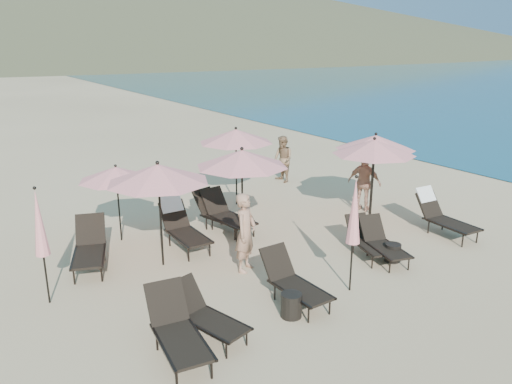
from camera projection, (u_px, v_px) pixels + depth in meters
ground at (358, 275)px, 11.03m from camera, size 800.00×800.00×0.00m
volcanic_headland at (79, 2)px, 284.01m from camera, size 690.00×690.00×55.00m
lounger_0 at (206, 314)px, 8.64m from camera, size 1.00×1.66×0.90m
lounger_1 at (177, 329)px, 8.10m from camera, size 0.87×1.82×1.01m
lounger_2 at (293, 281)px, 9.79m from camera, size 0.69×1.69×0.96m
lounger_3 at (367, 240)px, 11.94m from camera, size 0.95×1.59×0.86m
lounger_4 at (382, 242)px, 11.74m from camera, size 0.97×1.66×0.90m
lounger_5 at (442, 214)px, 13.28m from camera, size 0.77×1.85×1.13m
lounger_6 at (89, 247)px, 11.31m from camera, size 1.23×1.92×1.03m
lounger_7 at (182, 225)px, 12.45m from camera, size 0.69×1.84×1.15m
lounger_8 at (226, 213)px, 13.52m from camera, size 0.86×1.86×1.04m
lounger_9 at (220, 213)px, 13.58m from camera, size 1.10×1.88×1.02m
umbrella_open_0 at (158, 174)px, 10.91m from camera, size 2.29×2.29×2.47m
umbrella_open_1 at (242, 158)px, 12.25m from camera, size 2.31×2.31×2.49m
umbrella_open_2 at (374, 147)px, 13.66m from camera, size 2.29×2.29×2.46m
umbrella_open_3 at (116, 173)px, 12.45m from camera, size 1.88×1.88×2.03m
umbrella_open_4 at (236, 136)px, 15.20m from camera, size 2.30×2.30×2.47m
umbrella_open_5 at (375, 142)px, 14.32m from camera, size 2.29×2.29×2.46m
umbrella_closed_0 at (354, 212)px, 9.86m from camera, size 0.29×0.29×2.48m
umbrella_closed_1 at (39, 223)px, 9.38m from camera, size 0.28×0.28×2.40m
side_table_0 at (291, 305)px, 9.30m from camera, size 0.40×0.40×0.47m
side_table_1 at (393, 253)px, 11.67m from camera, size 0.37×0.37×0.43m
beachgoer_a at (246, 232)px, 11.03m from camera, size 0.79×0.73×1.80m
beachgoer_b at (283, 159)px, 18.14m from camera, size 0.71×0.87×1.69m
beachgoer_c at (364, 183)px, 15.02m from camera, size 0.82×1.11×1.75m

